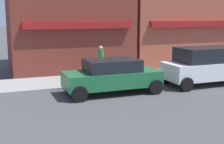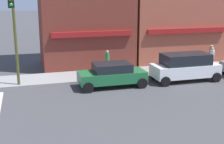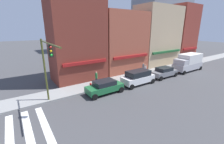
# 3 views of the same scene
# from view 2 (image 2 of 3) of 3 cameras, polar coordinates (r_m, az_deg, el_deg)

# --- Properties ---
(traffic_signal) EXTENTS (0.32, 6.58, 6.49)m
(traffic_signal) POSITION_cam_2_polar(r_m,az_deg,el_deg) (19.23, -17.60, 9.14)
(traffic_signal) COLOR #474C1E
(traffic_signal) RESTS_ON ground_plane
(sedan_green) EXTENTS (4.41, 2.02, 1.59)m
(sedan_green) POSITION_cam_2_polar(r_m,az_deg,el_deg) (20.50, 0.00, -0.43)
(sedan_green) COLOR #1E6638
(sedan_green) RESTS_ON ground_plane
(suv_white) EXTENTS (4.70, 2.12, 1.94)m
(suv_white) POSITION_cam_2_polar(r_m,az_deg,el_deg) (22.48, 13.24, 1.00)
(suv_white) COLOR white
(suv_white) RESTS_ON ground_plane
(pedestrian_green_top) EXTENTS (0.32, 0.32, 1.77)m
(pedestrian_green_top) POSITION_cam_2_polar(r_m,az_deg,el_deg) (23.25, -0.86, 1.92)
(pedestrian_green_top) COLOR #23232D
(pedestrian_green_top) RESTS_ON sidewalk_left
(pedestrian_grey_coat) EXTENTS (0.32, 0.32, 1.77)m
(pedestrian_grey_coat) POSITION_cam_2_polar(r_m,az_deg,el_deg) (27.01, 17.65, 2.99)
(pedestrian_grey_coat) COLOR #23232D
(pedestrian_grey_coat) RESTS_ON sidewalk_left
(pedestrian_white_shirt) EXTENTS (0.32, 0.32, 1.77)m
(pedestrian_white_shirt) POSITION_cam_2_polar(r_m,az_deg,el_deg) (25.85, 17.81, 2.49)
(pedestrian_white_shirt) COLOR #23232D
(pedestrian_white_shirt) RESTS_ON sidewalk_left
(fire_hydrant) EXTENTS (0.24, 0.24, 0.84)m
(fire_hydrant) POSITION_cam_2_polar(r_m,az_deg,el_deg) (21.92, -3.69, -0.10)
(fire_hydrant) COLOR red
(fire_hydrant) RESTS_ON sidewalk_left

